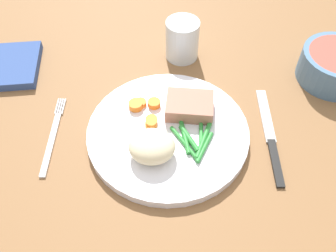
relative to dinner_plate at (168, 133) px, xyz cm
name	(u,v)px	position (x,y,z in cm)	size (l,w,h in cm)	color
dining_table	(183,128)	(2.63, 2.54, -1.80)	(120.00, 90.00, 2.00)	brown
dinner_plate	(168,133)	(0.00, 0.00, 0.00)	(26.98, 26.98, 1.60)	white
meat_portion	(190,106)	(3.64, 4.25, 2.05)	(7.98, 6.04, 2.51)	#A86B56
mashed_potatoes	(152,146)	(-2.43, -4.86, 2.79)	(7.24, 6.57, 3.98)	beige
carrot_slices	(146,111)	(-3.79, 3.56, 1.33)	(5.54, 6.83, 1.27)	orange
green_beans	(194,139)	(4.29, -2.23, 1.18)	(6.82, 9.51, 0.86)	#2D8C38
fork	(53,135)	(-19.44, -0.26, -0.60)	(1.44, 16.60, 0.40)	silver
knife	(270,137)	(17.21, -0.29, -0.60)	(1.70, 20.50, 0.64)	black
water_glass	(183,42)	(2.88, 20.73, 2.66)	(6.57, 6.57, 8.03)	silver
salad_bowl	(336,65)	(31.34, 14.50, 2.48)	(13.35, 13.35, 5.82)	#4C7299
napkin	(13,66)	(-30.69, 16.47, 0.02)	(10.05, 12.52, 1.64)	#334C8C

